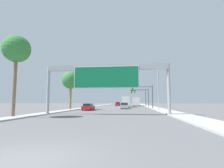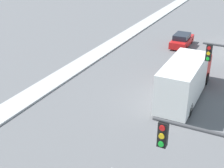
% 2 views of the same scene
% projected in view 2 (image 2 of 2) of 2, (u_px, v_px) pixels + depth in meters
% --- Properties ---
extents(median_strip_left, '(2.00, 120.00, 0.15)m').
position_uv_depth(median_strip_left, '(115.00, 43.00, 36.37)').
color(median_strip_left, '#B0B0B0').
rests_on(median_strip_left, ground).
extents(car_far_center, '(1.74, 4.38, 1.48)m').
position_uv_depth(car_far_center, '(182.00, 40.00, 35.17)').
color(car_far_center, red).
rests_on(car_far_center, ground).
extents(truck_box_secondary, '(2.32, 8.68, 3.27)m').
position_uv_depth(truck_box_secondary, '(185.00, 79.00, 23.35)').
color(truck_box_secondary, red).
rests_on(truck_box_secondary, ground).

